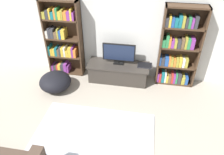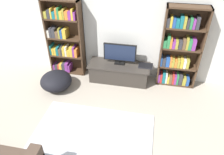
% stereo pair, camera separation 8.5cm
% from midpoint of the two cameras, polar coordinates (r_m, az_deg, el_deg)
% --- Properties ---
extents(wall_back, '(8.80, 0.06, 2.60)m').
position_cam_midpoint_polar(wall_back, '(5.16, 2.01, 13.46)').
color(wall_back, silver).
rests_on(wall_back, ground_plane).
extents(bookshelf_left, '(0.88, 0.30, 1.89)m').
position_cam_midpoint_polar(bookshelf_left, '(5.50, -13.15, 9.87)').
color(bookshelf_left, '#422D1E').
rests_on(bookshelf_left, ground_plane).
extents(bookshelf_right, '(0.88, 0.30, 1.89)m').
position_cam_midpoint_polar(bookshelf_right, '(5.16, 16.38, 7.08)').
color(bookshelf_right, '#422D1E').
rests_on(bookshelf_right, ground_plane).
extents(tv_stand, '(1.48, 0.56, 0.44)m').
position_cam_midpoint_polar(tv_stand, '(5.37, 1.15, 1.39)').
color(tv_stand, '#332D28').
rests_on(tv_stand, ground_plane).
extents(television, '(0.77, 0.16, 0.52)m').
position_cam_midpoint_polar(television, '(5.16, 1.33, 6.33)').
color(television, black).
rests_on(television, tv_stand).
extents(laptop, '(0.34, 0.25, 0.03)m').
position_cam_midpoint_polar(laptop, '(5.25, 8.07, 3.19)').
color(laptop, '#28282D').
rests_on(laptop, tv_stand).
extents(area_rug, '(2.20, 1.41, 0.02)m').
position_cam_midpoint_polar(area_rug, '(4.21, -5.33, -14.65)').
color(area_rug, '#B2B7C1').
rests_on(area_rug, ground_plane).
extents(beanbag_ottoman, '(0.73, 0.73, 0.42)m').
position_cam_midpoint_polar(beanbag_ottoman, '(5.25, -15.04, -1.05)').
color(beanbag_ottoman, black).
rests_on(beanbag_ottoman, ground_plane).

